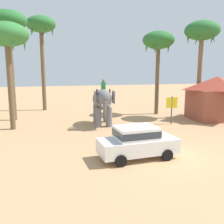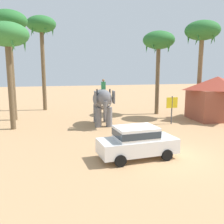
{
  "view_description": "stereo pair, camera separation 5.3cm",
  "coord_description": "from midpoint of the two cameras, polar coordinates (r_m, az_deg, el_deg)",
  "views": [
    {
      "loc": [
        -6.04,
        -11.36,
        4.61
      ],
      "look_at": [
        -1.46,
        5.36,
        1.6
      ],
      "focal_mm": 39.2,
      "sensor_mm": 36.0,
      "label": 1
    },
    {
      "loc": [
        -5.99,
        -11.37,
        4.61
      ],
      "look_at": [
        -1.46,
        5.36,
        1.6
      ],
      "focal_mm": 39.2,
      "sensor_mm": 36.0,
      "label": 2
    }
  ],
  "objects": [
    {
      "name": "ground_plane",
      "position": [
        13.66,
        12.02,
        -10.1
      ],
      "size": [
        120.0,
        120.0,
        0.0
      ],
      "primitive_type": "plane",
      "color": "tan"
    },
    {
      "name": "car_sedan_foreground",
      "position": [
        12.92,
        5.76,
        -6.76
      ],
      "size": [
        4.19,
        2.06,
        1.7
      ],
      "color": "white",
      "rests_on": "ground"
    },
    {
      "name": "elephant_with_mahout",
      "position": [
        20.35,
        -2.29,
        2.45
      ],
      "size": [
        1.98,
        3.96,
        3.88
      ],
      "color": "slate",
      "rests_on": "ground"
    },
    {
      "name": "palm_tree_behind_elephant",
      "position": [
        24.32,
        -23.08,
        18.22
      ],
      "size": [
        3.2,
        3.2,
        9.73
      ],
      "color": "brown",
      "rests_on": "ground"
    },
    {
      "name": "palm_tree_near_hut",
      "position": [
        29.41,
        -16.27,
        18.27
      ],
      "size": [
        3.2,
        3.2,
        10.43
      ],
      "color": "brown",
      "rests_on": "ground"
    },
    {
      "name": "palm_tree_left_of_road",
      "position": [
        26.02,
        10.71,
        15.6
      ],
      "size": [
        3.2,
        3.2,
        8.45
      ],
      "color": "brown",
      "rests_on": "ground"
    },
    {
      "name": "palm_tree_far_back",
      "position": [
        20.38,
        -23.39,
        15.66
      ],
      "size": [
        3.2,
        3.2,
        8.08
      ],
      "color": "brown",
      "rests_on": "ground"
    },
    {
      "name": "palm_tree_leaning_seaward",
      "position": [
        25.2,
        20.16,
        16.75
      ],
      "size": [
        3.2,
        3.2,
        9.09
      ],
      "color": "brown",
      "rests_on": "ground"
    },
    {
      "name": "roadside_hut",
      "position": [
        24.7,
        23.05,
        3.29
      ],
      "size": [
        5.36,
        4.64,
        4.0
      ],
      "color": "#994C38",
      "rests_on": "ground"
    },
    {
      "name": "signboard_yellow",
      "position": [
        21.37,
        13.71,
        1.71
      ],
      "size": [
        1.0,
        0.1,
        2.4
      ],
      "color": "#4C4C51",
      "rests_on": "ground"
    }
  ]
}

